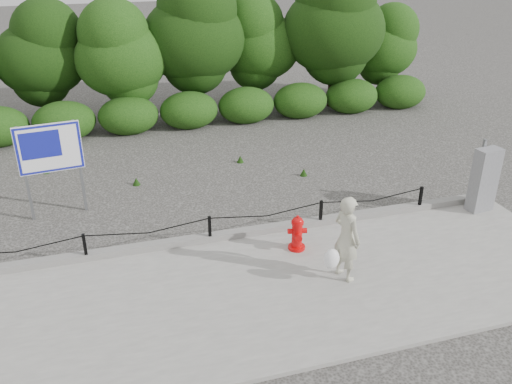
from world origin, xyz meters
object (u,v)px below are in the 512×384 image
object	(u,v)px
pedestrian	(346,239)
utility_cabinet	(484,180)
fire_hydrant	(297,233)
advertising_sign	(50,152)

from	to	relation	value
pedestrian	utility_cabinet	world-z (taller)	pedestrian
fire_hydrant	advertising_sign	xyz separation A→B (m)	(-4.71, 3.10, 1.13)
pedestrian	fire_hydrant	bearing A→B (deg)	2.87
utility_cabinet	advertising_sign	distance (m)	9.82
utility_cabinet	advertising_sign	world-z (taller)	advertising_sign
utility_cabinet	fire_hydrant	bearing A→B (deg)	178.08
fire_hydrant	pedestrian	distance (m)	1.37
pedestrian	advertising_sign	bearing A→B (deg)	31.50
utility_cabinet	advertising_sign	bearing A→B (deg)	157.16
advertising_sign	utility_cabinet	bearing A→B (deg)	-22.59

